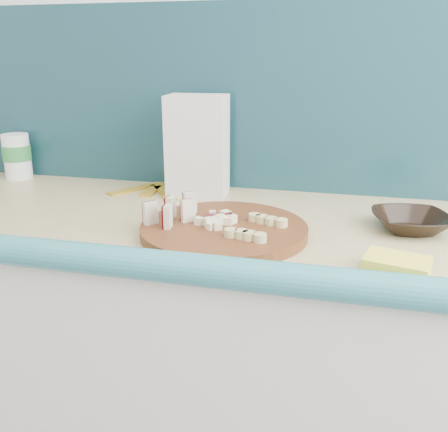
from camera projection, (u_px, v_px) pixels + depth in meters
kitchen_counter at (169, 372)px, 1.35m from camera, size 2.20×0.63×0.91m
backsplash at (195, 98)px, 1.40m from camera, size 2.20×0.02×0.50m
cutting_board at (224, 230)px, 1.06m from camera, size 0.44×0.44×0.02m
apple_wedges at (173, 210)px, 1.08m from camera, size 0.10×0.14×0.05m
apple_chunks at (215, 219)px, 1.07m from camera, size 0.06×0.06×0.02m
banana_slices at (257, 227)px, 1.02m from camera, size 0.12×0.15×0.02m
brown_bowl at (410, 222)px, 1.08m from camera, size 0.19×0.19×0.04m
flour_bag at (198, 146)px, 1.33m from camera, size 0.16×0.12×0.27m
canister at (17, 155)px, 1.52m from camera, size 0.08×0.08×0.14m
sponge at (397, 266)px, 0.87m from camera, size 0.12×0.10×0.03m
banana_peel at (150, 191)px, 1.39m from camera, size 0.21×0.17×0.01m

